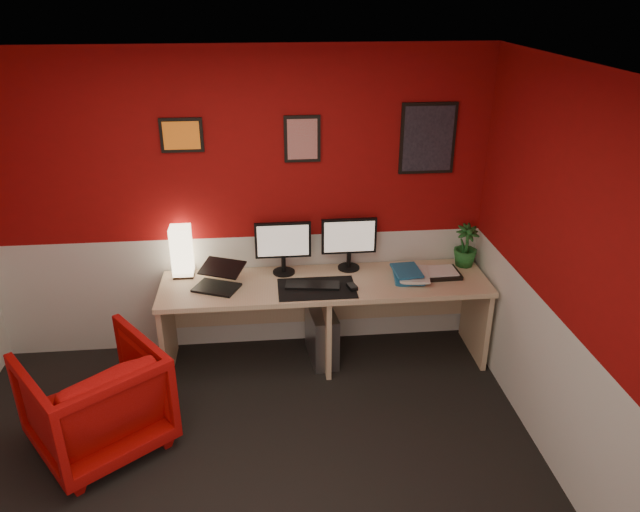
# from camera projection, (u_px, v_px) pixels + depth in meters

# --- Properties ---
(ground) EXTENTS (4.00, 3.50, 0.01)m
(ground) POSITION_uv_depth(u_px,v_px,m) (243.00, 494.00, 3.73)
(ground) COLOR black
(ground) RESTS_ON ground
(ceiling) EXTENTS (4.00, 3.50, 0.01)m
(ceiling) POSITION_uv_depth(u_px,v_px,m) (213.00, 79.00, 2.69)
(ceiling) COLOR white
(ceiling) RESTS_ON ground
(wall_back) EXTENTS (4.00, 0.01, 2.50)m
(wall_back) POSITION_uv_depth(u_px,v_px,m) (239.00, 208.00, 4.79)
(wall_back) COLOR maroon
(wall_back) RESTS_ON ground
(wall_right) EXTENTS (0.01, 3.50, 2.50)m
(wall_right) POSITION_uv_depth(u_px,v_px,m) (587.00, 302.00, 3.39)
(wall_right) COLOR maroon
(wall_right) RESTS_ON ground
(wainscot_back) EXTENTS (4.00, 0.01, 1.00)m
(wainscot_back) POSITION_uv_depth(u_px,v_px,m) (244.00, 291.00, 5.10)
(wainscot_back) COLOR silver
(wainscot_back) RESTS_ON ground
(wainscot_right) EXTENTS (0.01, 3.50, 1.00)m
(wainscot_right) POSITION_uv_depth(u_px,v_px,m) (564.00, 409.00, 3.70)
(wainscot_right) COLOR silver
(wainscot_right) RESTS_ON ground
(desk) EXTENTS (2.60, 0.65, 0.73)m
(desk) POSITION_uv_depth(u_px,v_px,m) (325.00, 322.00, 4.91)
(desk) COLOR #D2AE86
(desk) RESTS_ON ground
(shoji_lamp) EXTENTS (0.16, 0.16, 0.40)m
(shoji_lamp) POSITION_uv_depth(u_px,v_px,m) (182.00, 253.00, 4.78)
(shoji_lamp) COLOR #FFE5B2
(shoji_lamp) RESTS_ON desk
(laptop) EXTENTS (0.39, 0.34, 0.22)m
(laptop) POSITION_uv_depth(u_px,v_px,m) (216.00, 276.00, 4.61)
(laptop) COLOR black
(laptop) RESTS_ON desk
(monitor_left) EXTENTS (0.45, 0.06, 0.58)m
(monitor_left) POSITION_uv_depth(u_px,v_px,m) (283.00, 240.00, 4.78)
(monitor_left) COLOR black
(monitor_left) RESTS_ON desk
(monitor_right) EXTENTS (0.45, 0.06, 0.58)m
(monitor_right) POSITION_uv_depth(u_px,v_px,m) (349.00, 236.00, 4.86)
(monitor_right) COLOR black
(monitor_right) RESTS_ON desk
(desk_mat) EXTENTS (0.60, 0.38, 0.01)m
(desk_mat) POSITION_uv_depth(u_px,v_px,m) (317.00, 288.00, 4.65)
(desk_mat) COLOR black
(desk_mat) RESTS_ON desk
(keyboard) EXTENTS (0.44, 0.20, 0.02)m
(keyboard) POSITION_uv_depth(u_px,v_px,m) (313.00, 285.00, 4.67)
(keyboard) COLOR black
(keyboard) RESTS_ON desk_mat
(mouse) EXTENTS (0.08, 0.11, 0.03)m
(mouse) POSITION_uv_depth(u_px,v_px,m) (352.00, 287.00, 4.64)
(mouse) COLOR black
(mouse) RESTS_ON desk_mat
(book_bottom) EXTENTS (0.27, 0.34, 0.03)m
(book_bottom) POSITION_uv_depth(u_px,v_px,m) (394.00, 276.00, 4.81)
(book_bottom) COLOR #1F608E
(book_bottom) RESTS_ON desk
(book_middle) EXTENTS (0.29, 0.36, 0.02)m
(book_middle) POSITION_uv_depth(u_px,v_px,m) (399.00, 274.00, 4.80)
(book_middle) COLOR silver
(book_middle) RESTS_ON book_bottom
(book_top) EXTENTS (0.22, 0.29, 0.03)m
(book_top) POSITION_uv_depth(u_px,v_px,m) (394.00, 272.00, 4.78)
(book_top) COLOR #1F608E
(book_top) RESTS_ON book_middle
(zen_tray) EXTENTS (0.36, 0.26, 0.03)m
(zen_tray) POSITION_uv_depth(u_px,v_px,m) (437.00, 273.00, 4.86)
(zen_tray) COLOR black
(zen_tray) RESTS_ON desk
(potted_plant) EXTENTS (0.22, 0.22, 0.35)m
(potted_plant) POSITION_uv_depth(u_px,v_px,m) (466.00, 246.00, 4.96)
(potted_plant) COLOR #19591E
(potted_plant) RESTS_ON desk
(pc_tower) EXTENTS (0.25, 0.47, 0.45)m
(pc_tower) POSITION_uv_depth(u_px,v_px,m) (322.00, 335.00, 4.99)
(pc_tower) COLOR #99999E
(pc_tower) RESTS_ON ground
(armchair) EXTENTS (1.12, 1.12, 0.74)m
(armchair) POSITION_uv_depth(u_px,v_px,m) (96.00, 399.00, 3.99)
(armchair) COLOR #AB0F0D
(armchair) RESTS_ON ground
(art_left) EXTENTS (0.32, 0.02, 0.26)m
(art_left) POSITION_uv_depth(u_px,v_px,m) (182.00, 135.00, 4.49)
(art_left) COLOR orange
(art_left) RESTS_ON wall_back
(art_center) EXTENTS (0.28, 0.02, 0.36)m
(art_center) POSITION_uv_depth(u_px,v_px,m) (302.00, 139.00, 4.60)
(art_center) COLOR red
(art_center) RESTS_ON wall_back
(art_right) EXTENTS (0.44, 0.02, 0.56)m
(art_right) POSITION_uv_depth(u_px,v_px,m) (428.00, 139.00, 4.69)
(art_right) COLOR black
(art_right) RESTS_ON wall_back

